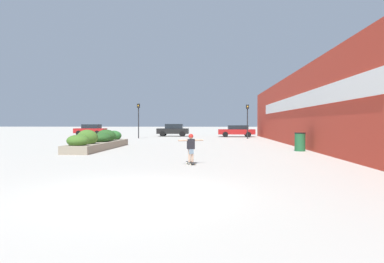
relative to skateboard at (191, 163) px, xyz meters
The scene contains 12 objects.
ground_plane 5.71m from the skateboard, 99.61° to the right, with size 300.00×300.00×0.00m, color #ADA89E.
building_wall_right 13.64m from the skateboard, 58.86° to the left, with size 0.67×39.69×5.25m.
planter_box 10.09m from the skateboard, 128.86° to the left, with size 1.53×8.41×1.26m.
skateboard is the anchor object (origin of this frame).
skateboarder 0.71m from the skateboard, 82.87° to the left, with size 0.98×0.49×1.12m.
trash_bin 9.12m from the skateboard, 49.12° to the left, with size 0.64×0.64×1.08m.
car_leftmost 27.83m from the skateboard, 82.32° to the left, with size 4.31×1.99×1.39m.
car_center_left 29.28m from the skateboard, 97.98° to the left, with size 3.90×1.85×1.55m.
car_center_right 33.38m from the skateboard, 64.21° to the left, with size 4.62×1.96×1.48m.
car_rightmost 33.76m from the skateboard, 116.45° to the left, with size 3.89×2.03×1.49m.
traffic_light_left 24.29m from the skateboard, 107.23° to the left, with size 0.28×0.30×3.75m.
traffic_light_right 23.31m from the skateboard, 78.82° to the left, with size 0.28×0.30×3.59m.
Camera 1 is at (1.82, -7.80, 1.63)m, focal length 32.00 mm.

